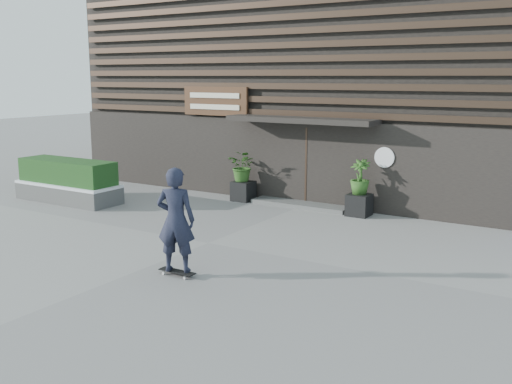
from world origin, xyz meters
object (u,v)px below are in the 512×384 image
Objects in this scene: raised_bed at (69,193)px; skateboarder at (176,220)px; planter_pot_left at (243,191)px; planter_pot_right at (359,205)px.

skateboarder is (7.26, -3.64, 0.85)m from raised_bed.
planter_pot_left is at bearing 32.67° from raised_bed.
raised_bed is at bearing 153.35° from skateboarder.
planter_pot_left and planter_pot_right have the same top height.
planter_pot_left is 3.80m from planter_pot_right.
skateboarder reaches higher than planter_pot_left.
skateboarder is at bearing -67.23° from planter_pot_left.
raised_bed is (-4.52, -2.90, -0.05)m from planter_pot_left.
planter_pot_left is 7.14m from skateboarder.
planter_pot_left is 5.37m from raised_bed.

